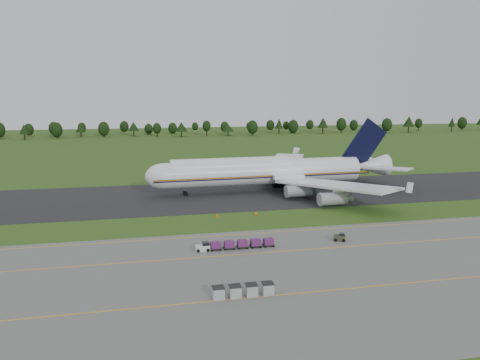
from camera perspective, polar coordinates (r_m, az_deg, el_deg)
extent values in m
plane|color=#2F5018|center=(106.38, -0.79, -5.09)|extent=(600.00, 600.00, 0.00)
cube|color=#62625D|center=(75.09, 4.45, -11.89)|extent=(300.00, 52.00, 0.06)
cube|color=black|center=(133.13, -3.16, -1.89)|extent=(300.00, 40.00, 0.08)
cube|color=#E8B00D|center=(85.88, 2.14, -8.90)|extent=(300.00, 0.25, 0.01)
cube|color=#E8B00D|center=(69.83, 5.89, -13.67)|extent=(300.00, 0.20, 0.01)
cube|color=#E8B00D|center=(96.97, 0.39, -6.60)|extent=(120.00, 0.20, 0.01)
cylinder|color=black|center=(322.92, -24.76, 4.79)|extent=(0.70, 0.70, 3.52)
cone|color=#1D3512|center=(322.55, -24.83, 5.65)|extent=(6.09, 6.09, 6.27)
cylinder|color=black|center=(328.15, -21.41, 5.10)|extent=(0.70, 0.70, 3.47)
sphere|color=#1D3512|center=(327.88, -21.45, 5.72)|extent=(7.44, 7.44, 7.44)
cylinder|color=black|center=(330.55, -18.81, 5.28)|extent=(0.70, 0.70, 3.29)
cone|color=#1D3512|center=(330.21, -18.86, 6.07)|extent=(6.58, 6.58, 5.85)
cylinder|color=black|center=(325.47, -16.25, 5.37)|extent=(0.70, 0.70, 3.57)
sphere|color=#1D3512|center=(325.19, -16.28, 6.02)|extent=(7.32, 7.32, 7.32)
cylinder|color=black|center=(327.57, -12.82, 5.55)|extent=(0.70, 0.70, 3.50)
cone|color=#1D3512|center=(327.21, -12.85, 6.40)|extent=(7.52, 7.52, 6.22)
cylinder|color=black|center=(320.14, -10.06, 5.56)|extent=(0.70, 0.70, 3.65)
sphere|color=#1D3512|center=(319.85, -10.08, 6.23)|extent=(5.61, 5.61, 5.61)
cylinder|color=black|center=(316.94, -7.14, 5.58)|extent=(0.70, 0.70, 3.53)
cone|color=#1D3512|center=(316.56, -7.16, 6.46)|extent=(8.20, 8.20, 6.28)
cylinder|color=black|center=(323.21, -4.09, 5.80)|extent=(0.70, 0.70, 4.32)
sphere|color=#1D3512|center=(322.87, -4.10, 6.58)|extent=(5.71, 5.71, 5.71)
cylinder|color=black|center=(323.15, -1.47, 5.69)|extent=(0.70, 0.70, 2.89)
cone|color=#1D3512|center=(322.84, -1.47, 6.40)|extent=(8.71, 8.71, 5.14)
cylinder|color=black|center=(323.65, 1.53, 5.78)|extent=(0.70, 0.70, 3.74)
sphere|color=#1D3512|center=(323.36, 1.53, 6.45)|extent=(7.32, 7.32, 7.32)
cylinder|color=black|center=(336.34, 4.77, 5.94)|extent=(0.70, 0.70, 3.94)
cone|color=#1D3512|center=(335.95, 4.78, 6.87)|extent=(6.00, 6.00, 7.00)
cylinder|color=black|center=(344.52, 6.49, 5.96)|extent=(0.70, 0.70, 3.21)
sphere|color=#1D3512|center=(344.28, 6.51, 6.50)|extent=(7.55, 7.55, 7.55)
cylinder|color=black|center=(344.63, 10.05, 5.94)|extent=(0.70, 0.70, 4.17)
cone|color=#1D3512|center=(344.24, 10.08, 6.90)|extent=(7.61, 7.61, 7.41)
cylinder|color=black|center=(353.93, 12.23, 5.98)|extent=(0.70, 0.70, 4.07)
sphere|color=#1D3512|center=(353.64, 12.25, 6.65)|extent=(7.34, 7.34, 7.34)
cylinder|color=black|center=(358.19, 15.48, 5.80)|extent=(0.70, 0.70, 2.98)
cone|color=#1D3512|center=(357.90, 15.52, 6.46)|extent=(6.20, 6.20, 5.29)
cylinder|color=black|center=(361.40, 17.44, 5.81)|extent=(0.70, 0.70, 3.94)
sphere|color=#1D3512|center=(361.12, 17.48, 6.45)|extent=(7.41, 7.41, 7.41)
cylinder|color=black|center=(371.78, 19.84, 5.82)|extent=(0.70, 0.70, 4.31)
cone|color=#1D3512|center=(371.40, 19.89, 6.74)|extent=(8.44, 8.44, 7.66)
cylinder|color=black|center=(388.14, 20.91, 5.90)|extent=(0.70, 0.70, 3.93)
sphere|color=#1D3512|center=(387.88, 20.95, 6.49)|extent=(5.64, 5.64, 5.64)
cylinder|color=black|center=(389.47, 24.37, 5.66)|extent=(0.70, 0.70, 3.91)
cone|color=#1D3512|center=(389.14, 24.43, 6.46)|extent=(5.01, 5.01, 6.95)
cylinder|color=black|center=(410.92, 25.42, 5.78)|extent=(0.70, 0.70, 3.75)
sphere|color=#1D3512|center=(410.69, 25.46, 6.31)|extent=(7.16, 7.16, 7.16)
cylinder|color=white|center=(137.62, 2.91, 0.99)|extent=(58.81, 9.43, 7.27)
cylinder|color=white|center=(134.74, -1.19, 1.53)|extent=(34.53, 6.94, 5.67)
sphere|color=white|center=(132.08, -9.32, 0.46)|extent=(7.27, 7.27, 7.27)
cone|color=white|center=(151.43, 15.62, 1.68)|extent=(11.36, 7.31, 6.91)
cube|color=#B36A1A|center=(134.29, 3.37, 0.48)|extent=(64.60, 2.44, 0.35)
cube|color=white|center=(125.01, 11.50, -0.61)|extent=(25.09, 35.05, 0.56)
cube|color=white|center=(160.10, 5.53, 1.97)|extent=(23.14, 35.49, 0.56)
cylinder|color=gray|center=(128.41, 7.14, -1.33)|extent=(7.18, 3.49, 3.23)
cylinder|color=gray|center=(120.36, 11.22, -2.25)|extent=(7.18, 3.49, 3.23)
cylinder|color=gray|center=(151.95, 3.65, 0.57)|extent=(7.18, 3.49, 3.23)
cylinder|color=gray|center=(163.86, 4.08, 1.30)|extent=(7.18, 3.49, 3.23)
cube|color=black|center=(149.34, 14.91, 4.23)|extent=(14.74, 1.10, 16.22)
cube|color=white|center=(145.74, 17.62, 1.36)|extent=(11.96, 13.99, 0.45)
cube|color=white|center=(158.64, 14.75, 2.22)|extent=(11.36, 14.15, 0.45)
cylinder|color=slate|center=(133.61, -6.67, -1.43)|extent=(0.36, 0.36, 2.22)
cylinder|color=black|center=(133.71, -6.67, -1.62)|extent=(1.35, 0.96, 1.31)
cylinder|color=slate|center=(136.18, 5.90, -1.19)|extent=(0.36, 0.36, 2.22)
cylinder|color=black|center=(136.27, 5.89, -1.38)|extent=(1.35, 0.96, 1.31)
cylinder|color=slate|center=(144.57, 4.66, -0.48)|extent=(0.36, 0.36, 2.22)
cylinder|color=black|center=(144.66, 4.66, -0.66)|extent=(1.35, 0.96, 1.31)
cube|color=silver|center=(87.14, -4.58, -8.26)|extent=(2.64, 1.42, 1.12)
cylinder|color=black|center=(86.45, -5.13, -8.60)|extent=(0.61, 0.22, 0.61)
cube|color=black|center=(87.53, -2.99, -8.29)|extent=(2.03, 1.52, 0.12)
cube|color=#571F54|center=(87.34, -2.99, -7.91)|extent=(1.83, 1.42, 1.12)
cylinder|color=black|center=(86.81, -3.44, -8.58)|extent=(0.35, 0.15, 0.35)
cube|color=black|center=(87.94, -1.34, -8.19)|extent=(2.03, 1.52, 0.12)
cube|color=#571F54|center=(87.75, -1.34, -7.81)|extent=(1.83, 1.42, 1.12)
cylinder|color=black|center=(87.20, -1.78, -8.48)|extent=(0.35, 0.15, 0.35)
cube|color=black|center=(88.43, 0.30, -8.08)|extent=(2.03, 1.52, 0.12)
cube|color=#571F54|center=(88.23, 0.30, -7.70)|extent=(1.83, 1.42, 1.12)
cylinder|color=black|center=(87.67, -0.13, -8.37)|extent=(0.35, 0.15, 0.35)
cube|color=black|center=(88.98, 1.91, -7.96)|extent=(2.03, 1.52, 0.12)
cube|color=#571F54|center=(88.79, 1.91, -7.59)|extent=(1.83, 1.42, 1.12)
cylinder|color=black|center=(88.20, 1.50, -8.26)|extent=(0.35, 0.15, 0.35)
cube|color=black|center=(89.60, 3.50, -7.84)|extent=(2.03, 1.52, 0.12)
cube|color=#571F54|center=(89.41, 3.50, -7.47)|extent=(1.83, 1.42, 1.12)
cylinder|color=black|center=(88.80, 3.11, -8.14)|extent=(0.35, 0.15, 0.35)
cylinder|color=black|center=(87.22, -4.58, -8.41)|extent=(0.61, 0.22, 0.61)
cube|color=#363927|center=(94.60, 12.04, -6.91)|extent=(2.50, 2.01, 1.20)
cylinder|color=black|center=(93.82, 11.76, -7.23)|extent=(0.61, 0.22, 0.61)
cylinder|color=black|center=(95.56, 12.29, -6.93)|extent=(0.61, 0.22, 0.61)
cube|color=#A3A3A3|center=(67.91, -2.66, -13.60)|extent=(1.62, 1.62, 1.62)
cube|color=black|center=(67.57, -2.67, -12.95)|extent=(1.72, 1.72, 0.08)
cube|color=#A3A3A3|center=(68.31, -0.62, -13.44)|extent=(1.62, 1.62, 1.62)
cube|color=black|center=(67.97, -0.62, -12.79)|extent=(1.72, 1.72, 0.08)
cube|color=#A3A3A3|center=(68.79, 1.40, -13.27)|extent=(1.62, 1.62, 1.62)
cube|color=black|center=(68.45, 1.40, -12.62)|extent=(1.72, 1.72, 0.08)
cube|color=#A3A3A3|center=(69.34, 3.38, -13.08)|extent=(1.62, 1.62, 1.62)
cube|color=black|center=(69.01, 3.38, -12.44)|extent=(1.72, 1.72, 0.08)
cube|color=#FC5007|center=(110.06, -2.76, -4.40)|extent=(0.50, 0.12, 0.60)
cube|color=black|center=(110.13, -2.75, -4.54)|extent=(0.30, 0.30, 0.04)
cube|color=#FC5007|center=(111.89, 1.96, -4.15)|extent=(0.50, 0.12, 0.60)
cube|color=black|center=(111.96, 1.96, -4.28)|extent=(0.30, 0.30, 0.04)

